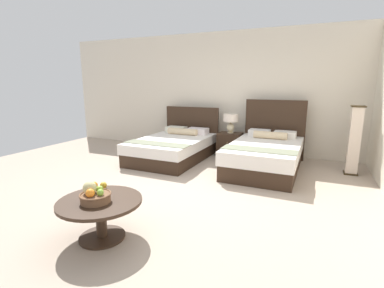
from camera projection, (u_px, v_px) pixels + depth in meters
The scene contains 11 objects.
ground_plane at pixel (184, 190), 4.52m from camera, with size 9.49×9.43×0.02m, color tan.
wall_back at pixel (235, 93), 6.83m from camera, with size 9.49×0.12×2.87m, color beige.
bed_near_window at pixel (174, 147), 6.31m from camera, with size 1.41×2.12×1.09m.
bed_near_corner at pixel (266, 154), 5.52m from camera, with size 1.32×2.14×1.31m.
nightstand at pixel (230, 144), 6.55m from camera, with size 0.53×0.43×0.54m.
table_lamp at pixel (231, 120), 6.45m from camera, with size 0.34×0.34×0.43m.
coffee_table at pixel (100, 210), 3.02m from camera, with size 0.89×0.89×0.44m.
fruit_bowl at pixel (94, 195), 2.93m from camera, with size 0.32×0.32×0.22m.
loose_apple at pixel (103, 185), 3.32m from camera, with size 0.08×0.08×0.08m.
loose_orange at pixel (94, 185), 3.31m from camera, with size 0.09×0.09×0.09m.
floor_lamp_corner at pixel (354, 141), 5.15m from camera, with size 0.23×0.23×1.27m.
Camera 1 is at (1.84, -3.86, 1.65)m, focal length 26.41 mm.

